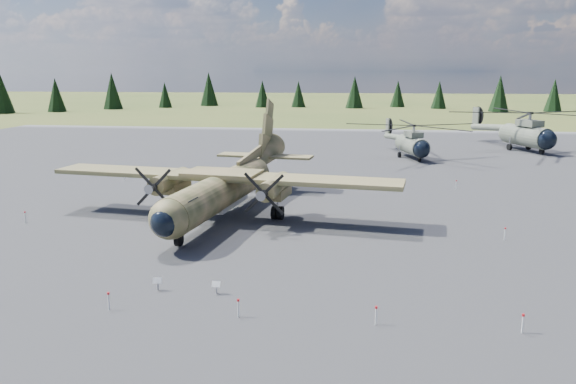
# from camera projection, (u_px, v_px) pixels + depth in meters

# --- Properties ---
(ground) EXTENTS (500.00, 500.00, 0.00)m
(ground) POSITION_uv_depth(u_px,v_px,m) (252.00, 231.00, 38.11)
(ground) COLOR brown
(ground) RESTS_ON ground
(apron) EXTENTS (120.00, 120.00, 0.04)m
(apron) POSITION_uv_depth(u_px,v_px,m) (274.00, 199.00, 47.81)
(apron) COLOR slate
(apron) RESTS_ON ground
(transport_plane) EXTENTS (26.41, 23.84, 8.69)m
(transport_plane) POSITION_uv_depth(u_px,v_px,m) (227.00, 182.00, 42.10)
(transport_plane) COLOR #3D4224
(transport_plane) RESTS_ON ground
(helicopter_near) EXTENTS (20.62, 21.44, 4.27)m
(helicopter_near) POSITION_uv_depth(u_px,v_px,m) (412.00, 134.00, 69.10)
(helicopter_near) COLOR #656A5C
(helicopter_near) RESTS_ON ground
(helicopter_mid) EXTENTS (27.22, 27.22, 5.35)m
(helicopter_mid) POSITION_uv_depth(u_px,v_px,m) (527.00, 123.00, 75.56)
(helicopter_mid) COLOR #656A5C
(helicopter_mid) RESTS_ON ground
(info_placard_left) EXTENTS (0.45, 0.23, 0.69)m
(info_placard_left) POSITION_uv_depth(u_px,v_px,m) (158.00, 282.00, 27.68)
(info_placard_left) COLOR gray
(info_placard_left) RESTS_ON ground
(info_placard_right) EXTENTS (0.43, 0.20, 0.66)m
(info_placard_right) POSITION_uv_depth(u_px,v_px,m) (216.00, 285.00, 27.27)
(info_placard_right) COLOR gray
(info_placard_right) RESTS_ON ground
(barrier_fence) EXTENTS (33.12, 29.62, 0.85)m
(barrier_fence) POSITION_uv_depth(u_px,v_px,m) (245.00, 224.00, 37.99)
(barrier_fence) COLOR silver
(barrier_fence) RESTS_ON ground
(treeline) EXTENTS (282.12, 286.44, 10.92)m
(treeline) POSITION_uv_depth(u_px,v_px,m) (148.00, 163.00, 36.59)
(treeline) COLOR black
(treeline) RESTS_ON ground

